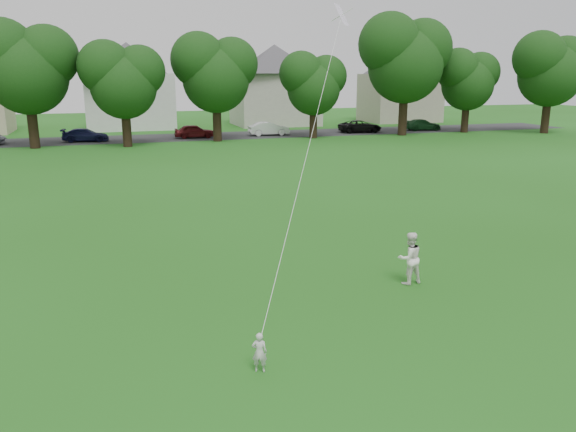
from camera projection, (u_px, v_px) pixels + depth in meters
name	position (u px, v px, depth m)	size (l,w,h in m)	color
ground	(242.00, 346.00, 12.14)	(160.00, 160.00, 0.00)	#1B4F12
street	(137.00, 139.00, 50.92)	(90.00, 7.00, 0.01)	#2D2D30
toddler	(259.00, 352.00, 11.01)	(0.30, 0.20, 0.83)	beige
older_boy	(410.00, 258.00, 15.61)	(0.72, 0.56, 1.49)	white
kite	(313.00, 131.00, 15.55)	(3.33, 5.45, 13.60)	white
tree_row	(189.00, 63.00, 45.95)	(82.61, 9.15, 11.53)	black
parked_cars	(152.00, 133.00, 50.23)	(63.13, 2.23, 1.28)	black
house_row	(144.00, 80.00, 59.35)	(75.99, 12.99, 10.50)	silver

